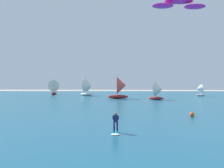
# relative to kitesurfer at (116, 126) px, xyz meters

# --- Properties ---
(ocean) EXTENTS (160.00, 90.00, 0.10)m
(ocean) POSITION_rel_kitesurfer_xyz_m (-0.51, 35.32, -0.65)
(ocean) COLOR #1E607F
(ocean) RESTS_ON ground
(kitesurfer) EXTENTS (0.71, 1.96, 1.67)m
(kitesurfer) POSITION_rel_kitesurfer_xyz_m (0.00, 0.00, 0.00)
(kitesurfer) COLOR #26B2CC
(kitesurfer) RESTS_ON ocean
(kite) EXTENTS (5.66, 2.41, 0.83)m
(kite) POSITION_rel_kitesurfer_xyz_m (6.27, 5.37, 11.33)
(kite) COLOR #B21999
(sailboat_center_horizon) EXTENTS (3.79, 3.40, 4.22)m
(sailboat_center_horizon) POSITION_rel_kitesurfer_xyz_m (8.71, 36.01, 1.33)
(sailboat_center_horizon) COLOR maroon
(sailboat_center_horizon) RESTS_ON ocean
(sailboat_anchored_offshore) EXTENTS (3.08, 2.68, 3.48)m
(sailboat_anchored_offshore) POSITION_rel_kitesurfer_xyz_m (21.64, 49.65, 0.99)
(sailboat_anchored_offshore) COLOR white
(sailboat_anchored_offshore) RESTS_ON ocean
(sailboat_outermost) EXTENTS (4.81, 4.05, 5.70)m
(sailboat_outermost) POSITION_rel_kitesurfer_xyz_m (0.60, 39.53, 2.01)
(sailboat_outermost) COLOR maroon
(sailboat_outermost) RESTS_ON ocean
(sailboat_heeled_over) EXTENTS (4.51, 4.05, 5.01)m
(sailboat_heeled_over) POSITION_rel_kitesurfer_xyz_m (-8.19, 49.80, 1.69)
(sailboat_heeled_over) COLOR silver
(sailboat_heeled_over) RESTS_ON ocean
(sailboat_mid_right) EXTENTS (3.43, 4.06, 4.77)m
(sailboat_mid_right) POSITION_rel_kitesurfer_xyz_m (-19.03, 56.18, 1.58)
(sailboat_mid_right) COLOR maroon
(sailboat_mid_right) RESTS_ON ocean
(marker_buoy) EXTENTS (0.58, 0.58, 0.58)m
(marker_buoy) POSITION_rel_kitesurfer_xyz_m (8.75, 9.45, -0.31)
(marker_buoy) COLOR #E55919
(marker_buoy) RESTS_ON ocean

